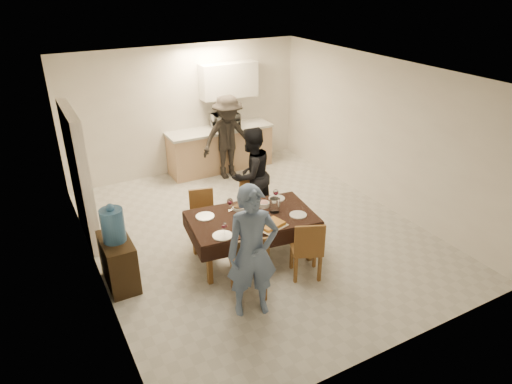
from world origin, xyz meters
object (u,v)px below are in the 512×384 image
at_px(person_kitchen, 228,137).
at_px(person_near, 252,252).
at_px(savoury_tart, 271,225).
at_px(person_far, 251,175).
at_px(dining_table, 252,218).
at_px(water_jug, 113,225).
at_px(console, 119,262).
at_px(wine_bottle, 247,207).
at_px(water_pitcher, 274,205).
at_px(microwave, 225,121).

bearing_deg(person_kitchen, person_near, -111.39).
xyz_separation_m(savoury_tart, person_near, (-0.65, -0.67, 0.14)).
relative_size(person_far, person_kitchen, 0.96).
relative_size(dining_table, water_jug, 4.18).
bearing_deg(console, person_near, -45.16).
height_order(person_near, person_far, person_near).
bearing_deg(person_far, console, 0.42).
bearing_deg(person_kitchen, savoury_tart, -105.17).
bearing_deg(water_jug, console, -90.00).
relative_size(dining_table, wine_bottle, 6.73).
bearing_deg(wine_bottle, water_pitcher, -14.04).
xyz_separation_m(dining_table, person_near, (-0.55, -1.05, 0.20)).
height_order(savoury_tart, microwave, microwave).
xyz_separation_m(console, water_jug, (0.00, 0.00, 0.57)).
xyz_separation_m(dining_table, person_kitchen, (0.97, 2.84, 0.19)).
bearing_deg(wine_bottle, water_jug, 172.56).
xyz_separation_m(wine_bottle, person_kitchen, (1.02, 2.79, 0.01)).
bearing_deg(microwave, console, 44.82).
relative_size(console, microwave, 1.39).
height_order(wine_bottle, person_kitchen, person_kitchen).
relative_size(water_jug, person_far, 0.28).
distance_m(water_pitcher, person_near, 1.35).
bearing_deg(wine_bottle, dining_table, -45.00).
bearing_deg(wine_bottle, savoury_tart, -70.77).
distance_m(savoury_tart, person_kitchen, 3.34).
xyz_separation_m(console, microwave, (3.02, 3.00, 0.71)).
distance_m(dining_table, water_pitcher, 0.38).
bearing_deg(person_far, dining_table, 45.41).
distance_m(water_jug, savoury_tart, 2.10).
height_order(microwave, person_near, person_near).
bearing_deg(console, person_kitchen, 41.76).
bearing_deg(dining_table, water_pitcher, -0.94).
distance_m(water_jug, person_far, 2.55).
bearing_deg(water_jug, water_pitcher, -8.65).
relative_size(person_near, person_far, 1.06).
bearing_deg(person_kitchen, water_jug, -138.24).
height_order(wine_bottle, savoury_tart, wine_bottle).
height_order(dining_table, person_far, person_far).
relative_size(dining_table, person_far, 1.16).
xyz_separation_m(console, person_near, (1.33, -1.34, 0.52)).
relative_size(wine_bottle, savoury_tart, 0.70).
xyz_separation_m(savoury_tart, microwave, (1.04, 3.67, 0.34)).
distance_m(person_near, person_kitchen, 4.18).
height_order(wine_bottle, person_far, person_far).
distance_m(microwave, person_far, 2.33).
bearing_deg(wine_bottle, person_far, 59.04).
distance_m(water_pitcher, savoury_tart, 0.42).
bearing_deg(person_kitchen, console, -138.24).
height_order(dining_table, person_near, person_near).
relative_size(dining_table, water_pitcher, 8.63).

